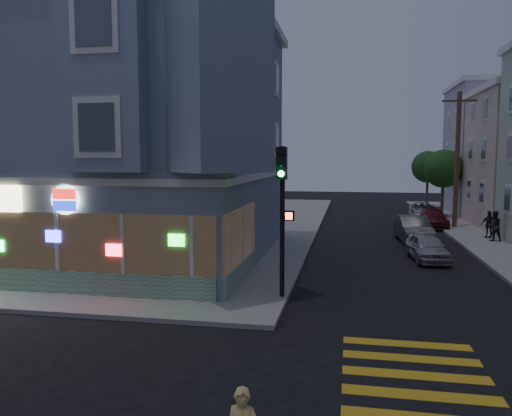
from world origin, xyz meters
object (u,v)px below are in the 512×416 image
(pedestrian_a, at_px, (494,226))
(traffic_signal, at_px, (283,196))
(utility_pole, at_px, (457,158))
(pedestrian_b, at_px, (489,224))
(parked_car_b, at_px, (413,229))
(parked_car_c, at_px, (433,218))
(street_tree_near, at_px, (443,169))
(parked_car_d, at_px, (422,210))
(parked_car_a, at_px, (427,247))
(street_tree_far, at_px, (428,167))

(pedestrian_a, xyz_separation_m, traffic_signal, (-10.18, -13.50, 2.56))
(utility_pole, distance_m, pedestrian_b, 6.11)
(parked_car_b, bearing_deg, parked_car_c, 68.21)
(utility_pole, relative_size, parked_car_c, 2.06)
(parked_car_c, bearing_deg, parked_car_b, -105.59)
(street_tree_near, height_order, parked_car_d, street_tree_near)
(utility_pole, relative_size, parked_car_a, 2.44)
(pedestrian_a, xyz_separation_m, parked_car_d, (-2.30, 11.59, -0.38))
(utility_pole, relative_size, street_tree_near, 1.70)
(street_tree_far, relative_size, traffic_signal, 1.05)
(utility_pole, xyz_separation_m, traffic_signal, (-9.18, -19.13, -1.24))
(parked_car_a, relative_size, traffic_signal, 0.73)
(pedestrian_b, relative_size, parked_car_c, 0.36)
(street_tree_near, bearing_deg, parked_car_a, -101.78)
(parked_car_d, height_order, traffic_signal, traffic_signal)
(parked_car_b, bearing_deg, pedestrian_a, 1.58)
(street_tree_near, height_order, pedestrian_b, street_tree_near)
(utility_pole, distance_m, street_tree_far, 14.03)
(street_tree_far, distance_m, parked_car_a, 25.73)
(utility_pole, bearing_deg, parked_car_c, 157.33)
(parked_car_b, distance_m, traffic_signal, 14.56)
(parked_car_c, bearing_deg, pedestrian_b, -63.99)
(street_tree_near, height_order, pedestrian_a, street_tree_near)
(parked_car_c, bearing_deg, pedestrian_a, -67.50)
(parked_car_d, xyz_separation_m, traffic_signal, (-7.88, -25.09, 2.94))
(parked_car_d, bearing_deg, utility_pole, -71.29)
(utility_pole, xyz_separation_m, parked_car_a, (-3.40, -11.26, -4.17))
(street_tree_near, xyz_separation_m, pedestrian_b, (0.80, -10.63, -2.99))
(pedestrian_b, height_order, parked_car_d, pedestrian_b)
(parked_car_b, distance_m, parked_car_d, 12.21)
(pedestrian_b, height_order, parked_car_b, pedestrian_b)
(pedestrian_a, bearing_deg, street_tree_far, -97.57)
(street_tree_far, xyz_separation_m, parked_car_c, (-1.50, -13.46, -3.30))
(utility_pole, relative_size, traffic_signal, 1.79)
(pedestrian_b, bearing_deg, utility_pole, -86.59)
(parked_car_b, bearing_deg, utility_pole, 56.57)
(street_tree_far, distance_m, parked_car_c, 13.94)
(utility_pole, bearing_deg, pedestrian_b, -77.81)
(parked_car_c, bearing_deg, street_tree_near, 76.67)
(traffic_signal, bearing_deg, pedestrian_b, 59.09)
(parked_car_c, height_order, parked_car_d, parked_car_c)
(utility_pole, height_order, parked_car_c, utility_pole)
(street_tree_far, height_order, parked_car_c, street_tree_far)
(utility_pole, height_order, traffic_signal, utility_pole)
(street_tree_near, bearing_deg, parked_car_b, -106.62)
(parked_car_a, height_order, parked_car_d, parked_car_a)
(parked_car_b, distance_m, parked_car_c, 6.93)
(utility_pole, distance_m, parked_car_c, 4.39)
(street_tree_far, distance_m, pedestrian_a, 19.86)
(parked_car_b, bearing_deg, parked_car_d, 75.94)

